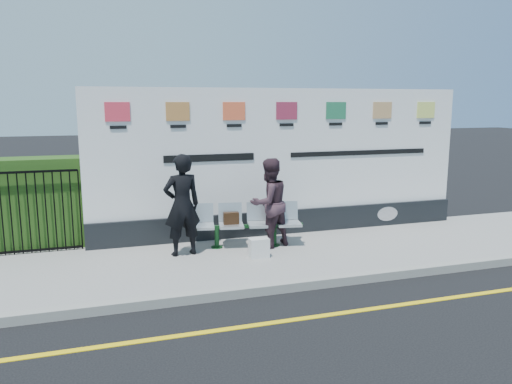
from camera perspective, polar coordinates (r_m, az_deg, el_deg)
ground at (r=7.16m, az=10.59°, el=-13.37°), size 80.00×80.00×0.00m
pavement at (r=9.27m, az=3.28°, el=-7.25°), size 14.00×3.00×0.12m
kerb at (r=7.96m, az=7.17°, el=-10.25°), size 14.00×0.18×0.14m
yellow_line at (r=7.16m, az=10.59°, el=-13.34°), size 14.00×0.10×0.01m
billboard at (r=10.38m, az=3.29°, el=2.34°), size 8.00×0.30×3.00m
hedge at (r=10.33m, az=-25.10°, el=-1.20°), size 2.35×0.70×1.70m
railing at (r=9.90m, az=-25.39°, el=-2.15°), size 2.05×0.06×1.54m
bench at (r=9.54m, az=-1.18°, el=-4.94°), size 2.17×0.91×0.45m
woman_left at (r=8.98m, az=-8.46°, el=-1.49°), size 0.73×0.53×1.83m
woman_right at (r=9.42m, az=1.50°, el=-1.25°), size 0.99×0.88×1.70m
handbag_brown at (r=9.43m, az=-2.86°, el=-3.01°), size 0.29×0.14×0.23m
carrier_bag_white at (r=8.91m, az=0.34°, el=-6.40°), size 0.34×0.21×0.34m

